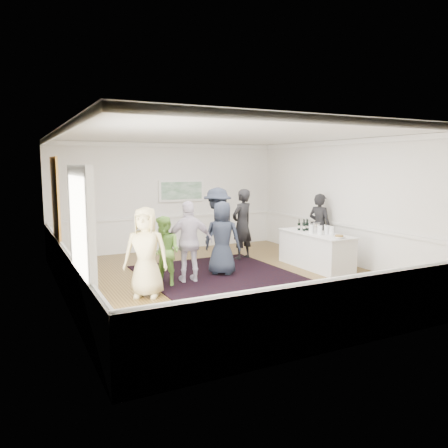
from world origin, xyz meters
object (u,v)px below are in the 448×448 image
guest_tan (146,252)px  guest_green (165,251)px  guest_dark_b (242,224)px  ice_bucket (315,227)px  guest_lilac (189,242)px  serving_table (316,250)px  guest_dark_a (217,226)px  guest_navy (222,238)px  nut_bowl (339,237)px  bartender (319,226)px

guest_tan → guest_green: guest_tan is taller
guest_dark_b → ice_bucket: (1.25, -1.53, 0.03)m
guest_lilac → ice_bucket: guest_lilac is taller
serving_table → ice_bucket: size_ratio=8.31×
guest_lilac → guest_dark_a: 1.79m
guest_green → guest_dark_b: size_ratio=0.78×
guest_dark_a → guest_navy: (-0.35, -0.97, -0.13)m
guest_tan → guest_lilac: 1.31m
guest_tan → guest_navy: (2.09, 0.89, -0.02)m
serving_table → guest_green: size_ratio=1.45×
guest_tan → ice_bucket: (4.57, 0.62, 0.11)m
guest_green → nut_bowl: 3.99m
serving_table → guest_green: bearing=178.3°
guest_dark_b → ice_bucket: size_ratio=7.36×
guest_dark_a → nut_bowl: (2.01, -2.28, -0.08)m
guest_green → guest_navy: size_ratio=0.86×
guest_lilac → nut_bowl: (3.29, -1.04, 0.02)m
guest_lilac → guest_navy: size_ratio=1.03×
ice_bucket → guest_green: bearing=-179.5°
bartender → guest_dark_b: (-1.90, 0.91, 0.06)m
serving_table → nut_bowl: 1.02m
guest_green → ice_bucket: bearing=58.5°
bartender → guest_green: bartender is taller
guest_tan → guest_lilac: (1.16, 0.61, 0.01)m
guest_dark_b → nut_bowl: 2.81m
guest_green → guest_navy: guest_navy is taller
bartender → guest_green: bearing=79.2°
serving_table → guest_lilac: guest_lilac is taller
nut_bowl → guest_lilac: bearing=162.4°
guest_lilac → guest_tan: bearing=34.5°
guest_dark_a → nut_bowl: guest_dark_a is taller
bartender → guest_lilac: bartender is taller
bartender → guest_dark_b: guest_dark_b is taller
guest_dark_a → guest_navy: size_ratio=1.15×
ice_bucket → nut_bowl: 1.06m
serving_table → guest_dark_b: bearing=124.9°
nut_bowl → guest_green: bearing=165.3°
guest_dark_b → guest_dark_a: bearing=-1.8°
guest_green → ice_bucket: 3.99m
guest_navy → nut_bowl: guest_navy is taller
nut_bowl → guest_tan: bearing=174.5°
guest_navy → nut_bowl: size_ratio=6.32×
guest_green → bartender: bearing=66.1°
guest_green → guest_navy: (1.50, 0.30, 0.12)m
serving_table → bartender: 1.16m
serving_table → nut_bowl: bearing=-93.2°
guest_tan → bartender: bearing=42.2°
bartender → guest_dark_a: size_ratio=0.90×
guest_dark_a → ice_bucket: size_ratio=7.64×
guest_lilac → guest_navy: guest_lilac is taller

